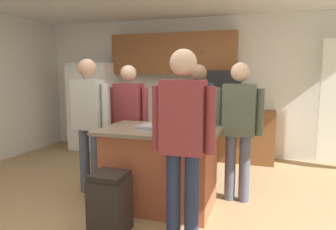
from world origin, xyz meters
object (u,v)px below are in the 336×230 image
(microwave_over_range, at_px, (224,79))
(person_guest_right, at_px, (183,134))
(person_guest_left, at_px, (198,117))
(mug_ceramic_white, at_px, (201,123))
(trash_bin, at_px, (110,203))
(refrigerator, at_px, (95,107))
(glass_stout_tall, at_px, (167,128))
(person_elder_center, at_px, (129,116))
(serving_tray, at_px, (158,127))
(glass_short_whisky, at_px, (185,121))
(mug_blue_stoneware, at_px, (204,125))
(person_host_foreground, at_px, (239,123))
(kitchen_island, at_px, (160,167))
(person_guest_by_door, at_px, (89,117))

(microwave_over_range, height_order, person_guest_right, person_guest_right)
(person_guest_left, height_order, mug_ceramic_white, person_guest_left)
(mug_ceramic_white, bearing_deg, person_guest_right, -87.55)
(trash_bin, bearing_deg, refrigerator, 123.44)
(person_guest_right, relative_size, glass_stout_tall, 12.60)
(person_elder_center, distance_m, serving_tray, 0.90)
(mug_ceramic_white, bearing_deg, microwave_over_range, 90.19)
(serving_tray, bearing_deg, glass_short_whisky, 46.32)
(refrigerator, relative_size, mug_blue_stoneware, 13.14)
(person_guest_left, distance_m, person_host_foreground, 0.65)
(person_elder_center, xyz_separation_m, glass_stout_tall, (0.85, -0.89, 0.04))
(glass_stout_tall, bearing_deg, person_guest_left, 84.75)
(microwave_over_range, relative_size, kitchen_island, 0.41)
(refrigerator, relative_size, microwave_over_range, 3.14)
(microwave_over_range, height_order, kitchen_island, microwave_over_range)
(microwave_over_range, relative_size, serving_tray, 1.27)
(person_guest_right, xyz_separation_m, glass_short_whisky, (-0.23, 0.94, -0.03))
(person_elder_center, bearing_deg, microwave_over_range, 99.47)
(person_guest_right, distance_m, person_host_foreground, 1.22)
(mug_blue_stoneware, xyz_separation_m, serving_tray, (-0.50, -0.13, -0.03))
(trash_bin, bearing_deg, mug_ceramic_white, 54.76)
(person_guest_left, height_order, glass_short_whisky, person_guest_left)
(kitchen_island, relative_size, glass_short_whisky, 9.82)
(person_guest_left, bearing_deg, kitchen_island, 0.00)
(person_host_foreground, relative_size, trash_bin, 2.77)
(person_host_foreground, height_order, mug_ceramic_white, person_host_foreground)
(person_guest_by_door, xyz_separation_m, person_elder_center, (0.34, 0.48, -0.05))
(mug_ceramic_white, bearing_deg, kitchen_island, -149.48)
(refrigerator, distance_m, person_host_foreground, 3.49)
(microwave_over_range, relative_size, person_guest_right, 0.32)
(microwave_over_range, height_order, person_elder_center, person_elder_center)
(person_guest_left, height_order, glass_stout_tall, person_guest_left)
(kitchen_island, distance_m, mug_blue_stoneware, 0.71)
(trash_bin, bearing_deg, person_elder_center, 106.99)
(kitchen_island, bearing_deg, person_elder_center, 138.03)
(kitchen_island, xyz_separation_m, trash_bin, (-0.26, -0.72, -0.17))
(glass_stout_tall, xyz_separation_m, mug_blue_stoneware, (0.31, 0.40, -0.02))
(microwave_over_range, distance_m, person_guest_by_door, 2.64)
(person_host_foreground, height_order, mug_blue_stoneware, person_host_foreground)
(serving_tray, bearing_deg, microwave_over_range, 79.52)
(kitchen_island, distance_m, person_guest_left, 0.95)
(person_guest_right, xyz_separation_m, glass_stout_tall, (-0.28, 0.42, -0.03))
(person_host_foreground, xyz_separation_m, glass_short_whisky, (-0.61, -0.21, 0.03))
(refrigerator, height_order, glass_stout_tall, refrigerator)
(person_elder_center, bearing_deg, person_guest_left, 51.73)
(person_guest_right, height_order, person_guest_by_door, person_guest_right)
(refrigerator, relative_size, mug_ceramic_white, 13.10)
(person_guest_left, xyz_separation_m, person_guest_by_door, (-1.29, -0.64, 0.04))
(glass_stout_tall, bearing_deg, trash_bin, -135.32)
(person_guest_by_door, relative_size, person_elder_center, 1.04)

